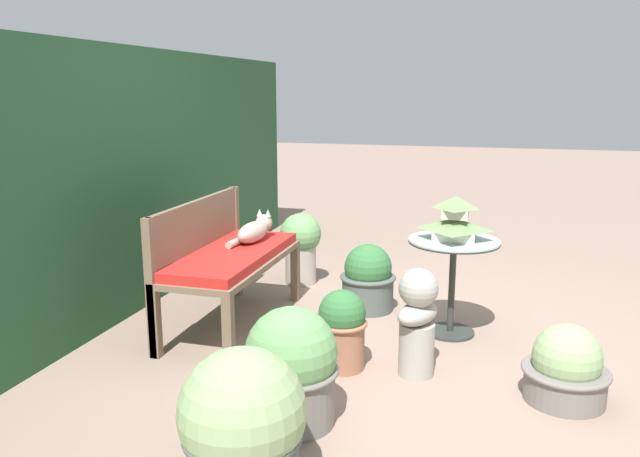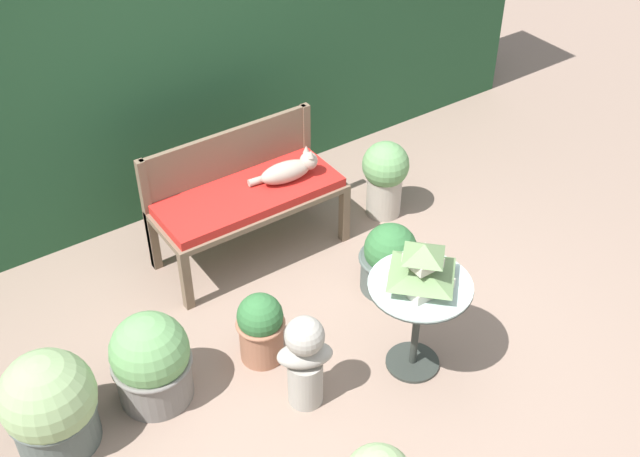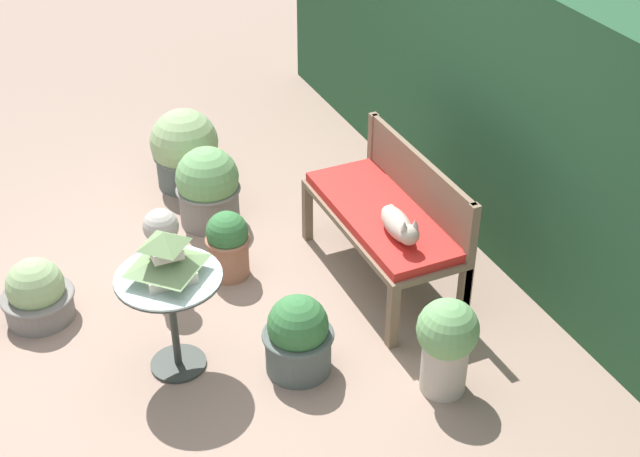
{
  "view_description": "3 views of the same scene",
  "coord_description": "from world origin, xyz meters",
  "px_view_note": "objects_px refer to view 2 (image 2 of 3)",
  "views": [
    {
      "loc": [
        -3.75,
        -0.52,
        1.62
      ],
      "look_at": [
        0.33,
        0.66,
        0.67
      ],
      "focal_mm": 35.0,
      "sensor_mm": 36.0,
      "label": 1
    },
    {
      "loc": [
        -2.03,
        -2.71,
        3.7
      ],
      "look_at": [
        0.32,
        0.73,
        0.41
      ],
      "focal_mm": 45.0,
      "sensor_mm": 36.0,
      "label": 2
    },
    {
      "loc": [
        4.24,
        -1.12,
        3.61
      ],
      "look_at": [
        0.01,
        0.8,
        0.48
      ],
      "focal_mm": 50.0,
      "sensor_mm": 36.0,
      "label": 3
    }
  ],
  "objects_px": {
    "potted_plant_bench_right": "(151,361)",
    "potted_plant_hedge_corner": "(390,260)",
    "garden_bench": "(249,200)",
    "pagoda_birdhouse": "(422,267)",
    "potted_plant_table_far": "(50,405)",
    "cat": "(289,170)",
    "garden_bust": "(305,359)",
    "potted_plant_bench_left": "(385,175)",
    "potted_plant_path_edge": "(261,327)",
    "patio_table": "(419,303)"
  },
  "relations": [
    {
      "from": "garden_bench",
      "to": "pagoda_birdhouse",
      "type": "distance_m",
      "value": 1.53
    },
    {
      "from": "garden_bench",
      "to": "patio_table",
      "type": "distance_m",
      "value": 1.5
    },
    {
      "from": "pagoda_birdhouse",
      "to": "potted_plant_bench_right",
      "type": "distance_m",
      "value": 1.62
    },
    {
      "from": "cat",
      "to": "garden_bust",
      "type": "relative_size",
      "value": 0.76
    },
    {
      "from": "potted_plant_bench_left",
      "to": "pagoda_birdhouse",
      "type": "bearing_deg",
      "value": -121.27
    },
    {
      "from": "garden_bench",
      "to": "pagoda_birdhouse",
      "type": "xyz_separation_m",
      "value": [
        0.27,
        -1.47,
        0.32
      ]
    },
    {
      "from": "potted_plant_bench_right",
      "to": "potted_plant_hedge_corner",
      "type": "xyz_separation_m",
      "value": [
        1.71,
        -0.03,
        -0.05
      ]
    },
    {
      "from": "cat",
      "to": "potted_plant_bench_left",
      "type": "distance_m",
      "value": 0.82
    },
    {
      "from": "garden_bust",
      "to": "potted_plant_hedge_corner",
      "type": "distance_m",
      "value": 1.13
    },
    {
      "from": "potted_plant_table_far",
      "to": "garden_bench",
      "type": "bearing_deg",
      "value": 24.92
    },
    {
      "from": "potted_plant_bench_right",
      "to": "potted_plant_hedge_corner",
      "type": "height_order",
      "value": "potted_plant_bench_right"
    },
    {
      "from": "patio_table",
      "to": "pagoda_birdhouse",
      "type": "distance_m",
      "value": 0.27
    },
    {
      "from": "pagoda_birdhouse",
      "to": "potted_plant_path_edge",
      "type": "bearing_deg",
      "value": 141.47
    },
    {
      "from": "garden_bench",
      "to": "pagoda_birdhouse",
      "type": "relative_size",
      "value": 3.64
    },
    {
      "from": "patio_table",
      "to": "pagoda_birdhouse",
      "type": "relative_size",
      "value": 1.81
    },
    {
      "from": "potted_plant_hedge_corner",
      "to": "patio_table",
      "type": "bearing_deg",
      "value": -116.17
    },
    {
      "from": "pagoda_birdhouse",
      "to": "potted_plant_table_far",
      "type": "height_order",
      "value": "pagoda_birdhouse"
    },
    {
      "from": "garden_bust",
      "to": "potted_plant_bench_left",
      "type": "xyz_separation_m",
      "value": [
        1.5,
        1.18,
        0.0
      ]
    },
    {
      "from": "potted_plant_hedge_corner",
      "to": "pagoda_birdhouse",
      "type": "bearing_deg",
      "value": -116.17
    },
    {
      "from": "potted_plant_bench_left",
      "to": "garden_bust",
      "type": "bearing_deg",
      "value": -141.7
    },
    {
      "from": "potted_plant_table_far",
      "to": "potted_plant_bench_left",
      "type": "bearing_deg",
      "value": 13.1
    },
    {
      "from": "potted_plant_bench_right",
      "to": "potted_plant_hedge_corner",
      "type": "bearing_deg",
      "value": -0.95
    },
    {
      "from": "potted_plant_hedge_corner",
      "to": "potted_plant_path_edge",
      "type": "height_order",
      "value": "potted_plant_hedge_corner"
    },
    {
      "from": "potted_plant_table_far",
      "to": "potted_plant_bench_left",
      "type": "height_order",
      "value": "potted_plant_table_far"
    },
    {
      "from": "garden_bench",
      "to": "potted_plant_bench_right",
      "type": "relative_size",
      "value": 2.22
    },
    {
      "from": "garden_bench",
      "to": "potted_plant_table_far",
      "type": "distance_m",
      "value": 1.9
    },
    {
      "from": "potted_plant_table_far",
      "to": "potted_plant_path_edge",
      "type": "bearing_deg",
      "value": -4.43
    },
    {
      "from": "potted_plant_path_edge",
      "to": "potted_plant_bench_left",
      "type": "relative_size",
      "value": 0.79
    },
    {
      "from": "cat",
      "to": "potted_plant_path_edge",
      "type": "xyz_separation_m",
      "value": [
        -0.76,
        -0.85,
        -0.37
      ]
    },
    {
      "from": "potted_plant_bench_right",
      "to": "potted_plant_bench_left",
      "type": "height_order",
      "value": "potted_plant_bench_left"
    },
    {
      "from": "potted_plant_hedge_corner",
      "to": "potted_plant_bench_left",
      "type": "xyz_separation_m",
      "value": [
        0.49,
        0.69,
        0.1
      ]
    },
    {
      "from": "garden_bench",
      "to": "cat",
      "type": "xyz_separation_m",
      "value": [
        0.3,
        -0.04,
        0.16
      ]
    },
    {
      "from": "pagoda_birdhouse",
      "to": "potted_plant_bench_right",
      "type": "height_order",
      "value": "pagoda_birdhouse"
    },
    {
      "from": "potted_plant_hedge_corner",
      "to": "potted_plant_bench_left",
      "type": "bearing_deg",
      "value": 54.44
    },
    {
      "from": "potted_plant_bench_right",
      "to": "potted_plant_bench_left",
      "type": "bearing_deg",
      "value": 16.64
    },
    {
      "from": "pagoda_birdhouse",
      "to": "potted_plant_table_far",
      "type": "distance_m",
      "value": 2.15
    },
    {
      "from": "cat",
      "to": "garden_bust",
      "type": "distance_m",
      "value": 1.51
    },
    {
      "from": "potted_plant_path_edge",
      "to": "potted_plant_hedge_corner",
      "type": "bearing_deg",
      "value": 3.32
    },
    {
      "from": "patio_table",
      "to": "potted_plant_hedge_corner",
      "type": "xyz_separation_m",
      "value": [
        0.31,
        0.64,
        -0.28
      ]
    },
    {
      "from": "cat",
      "to": "pagoda_birdhouse",
      "type": "height_order",
      "value": "pagoda_birdhouse"
    },
    {
      "from": "patio_table",
      "to": "pagoda_birdhouse",
      "type": "xyz_separation_m",
      "value": [
        0.0,
        0.0,
        0.27
      ]
    },
    {
      "from": "garden_bust",
      "to": "potted_plant_table_far",
      "type": "bearing_deg",
      "value": -178.21
    },
    {
      "from": "pagoda_birdhouse",
      "to": "potted_plant_bench_right",
      "type": "bearing_deg",
      "value": 154.5
    },
    {
      "from": "garden_bench",
      "to": "potted_plant_bench_left",
      "type": "xyz_separation_m",
      "value": [
        1.07,
        -0.15,
        -0.13
      ]
    },
    {
      "from": "garden_bench",
      "to": "potted_plant_hedge_corner",
      "type": "distance_m",
      "value": 1.04
    },
    {
      "from": "potted_plant_path_edge",
      "to": "potted_plant_bench_left",
      "type": "distance_m",
      "value": 1.7
    },
    {
      "from": "pagoda_birdhouse",
      "to": "garden_bust",
      "type": "distance_m",
      "value": 0.83
    },
    {
      "from": "patio_table",
      "to": "potted_plant_path_edge",
      "type": "height_order",
      "value": "patio_table"
    },
    {
      "from": "potted_plant_bench_right",
      "to": "pagoda_birdhouse",
      "type": "bearing_deg",
      "value": -25.5
    },
    {
      "from": "cat",
      "to": "potted_plant_bench_left",
      "type": "xyz_separation_m",
      "value": [
        0.77,
        -0.11,
        -0.28
      ]
    }
  ]
}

